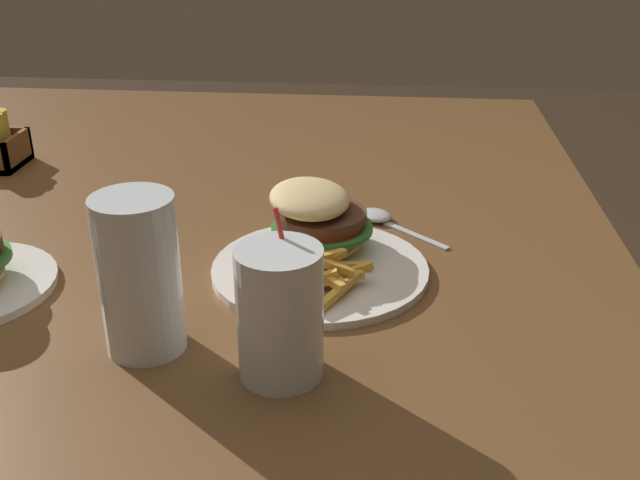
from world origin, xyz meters
TOP-DOWN VIEW (x-y plane):
  - dining_table at (0.00, 0.00)m, footprint 1.70×1.34m
  - meal_plate_near at (0.01, -0.26)m, footprint 0.27×0.27m
  - beer_glass at (-0.19, -0.10)m, footprint 0.08×0.08m
  - juice_glass at (-0.23, -0.25)m, footprint 0.08×0.08m
  - spoon at (0.15, -0.34)m, footprint 0.13×0.13m

SIDE VIEW (x-z plane):
  - dining_table at x=0.00m, z-range 0.31..1.06m
  - spoon at x=0.15m, z-range 0.75..0.76m
  - meal_plate_near at x=0.01m, z-range 0.73..0.83m
  - juice_glass at x=-0.23m, z-range 0.73..0.90m
  - beer_glass at x=-0.19m, z-range 0.74..0.91m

